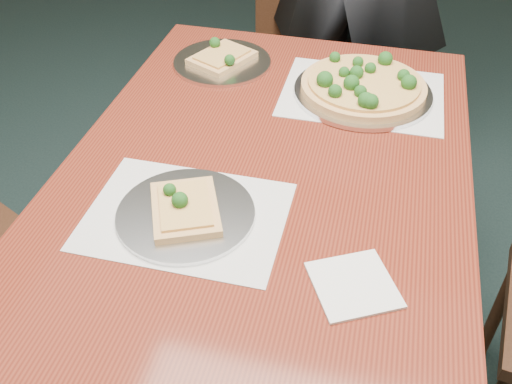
% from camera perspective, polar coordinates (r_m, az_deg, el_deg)
% --- Properties ---
extents(dining_table, '(0.90, 1.50, 0.75)m').
position_cam_1_polar(dining_table, '(1.27, -0.00, -3.15)').
color(dining_table, '#581B11').
rests_on(dining_table, ground).
extents(chair_far, '(0.52, 0.52, 0.91)m').
position_cam_1_polar(chair_far, '(2.29, 5.46, 13.89)').
color(chair_far, black).
rests_on(chair_far, ground).
extents(placemat_main, '(0.42, 0.32, 0.00)m').
position_cam_1_polar(placemat_main, '(1.56, 10.57, 9.60)').
color(placemat_main, white).
rests_on(placemat_main, dining_table).
extents(placemat_near, '(0.40, 0.30, 0.00)m').
position_cam_1_polar(placemat_near, '(1.16, -7.02, -2.37)').
color(placemat_near, white).
rests_on(placemat_near, dining_table).
extents(pizza_pan, '(0.36, 0.36, 0.07)m').
position_cam_1_polar(pizza_pan, '(1.55, 10.60, 10.32)').
color(pizza_pan, silver).
rests_on(pizza_pan, dining_table).
extents(slice_plate_near, '(0.28, 0.28, 0.06)m').
position_cam_1_polar(slice_plate_near, '(1.15, -7.10, -1.89)').
color(slice_plate_near, silver).
rests_on(slice_plate_near, dining_table).
extents(slice_plate_far, '(0.28, 0.28, 0.06)m').
position_cam_1_polar(slice_plate_far, '(1.68, -3.41, 13.06)').
color(slice_plate_far, silver).
rests_on(slice_plate_far, dining_table).
extents(napkin, '(0.19, 0.19, 0.01)m').
position_cam_1_polar(napkin, '(1.04, 9.73, -9.14)').
color(napkin, white).
rests_on(napkin, dining_table).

